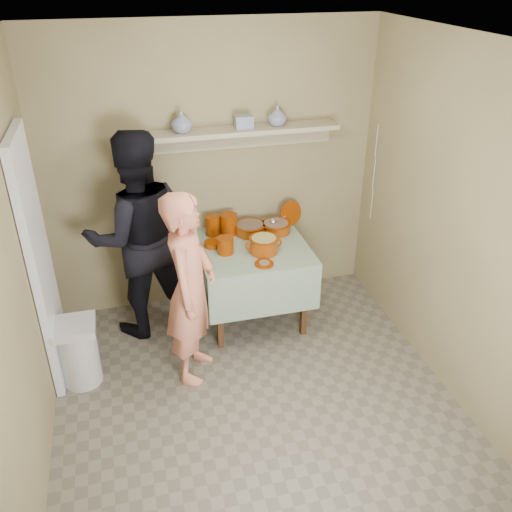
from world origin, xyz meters
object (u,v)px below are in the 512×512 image
object	(u,v)px
person_cook	(191,289)
trash_bin	(79,353)
serving_table	(252,257)
cazuela_rice	(264,244)
person_helper	(137,236)

from	to	relation	value
person_cook	trash_bin	distance (m)	1.04
person_cook	serving_table	distance (m)	0.91
serving_table	cazuela_rice	xyz separation A→B (m)	(0.07, -0.16, 0.20)
person_helper	serving_table	size ratio (longest dim) A/B	1.90
trash_bin	cazuela_rice	bearing A→B (deg)	13.18
person_cook	cazuela_rice	bearing A→B (deg)	-33.29
person_cook	trash_bin	bearing A→B (deg)	106.29
person_helper	trash_bin	distance (m)	1.06
cazuela_rice	person_helper	bearing A→B (deg)	166.11
trash_bin	person_cook	bearing A→B (deg)	-6.41
person_cook	serving_table	size ratio (longest dim) A/B	1.63
person_helper	person_cook	bearing A→B (deg)	105.62
person_cook	cazuela_rice	xyz separation A→B (m)	(0.71, 0.48, 0.05)
trash_bin	serving_table	bearing A→B (deg)	19.05
serving_table	cazuela_rice	distance (m)	0.26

